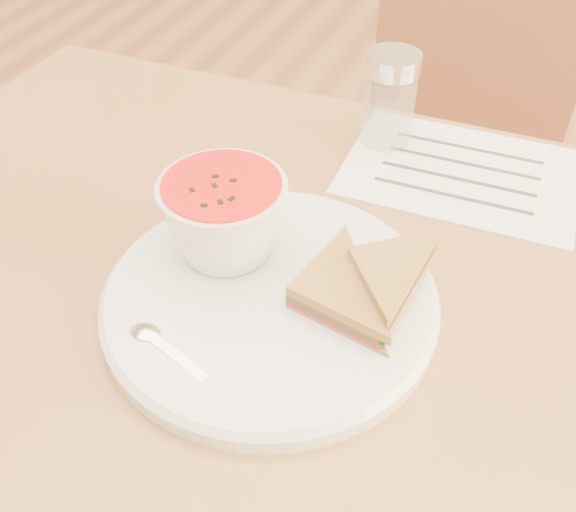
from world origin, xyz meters
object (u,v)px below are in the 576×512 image
at_px(chair_far, 427,199).
at_px(plate, 270,300).
at_px(condiment_shaker, 389,100).
at_px(dining_table, 272,460).
at_px(soup_bowl, 225,221).

relative_size(chair_far, plate, 2.81).
relative_size(chair_far, condiment_shaker, 7.49).
height_order(dining_table, plate, plate).
bearing_deg(chair_far, plate, 92.18).
height_order(soup_bowl, condiment_shaker, condiment_shaker).
bearing_deg(plate, chair_far, 85.78).
height_order(chair_far, condiment_shaker, chair_far).
distance_m(plate, condiment_shaker, 0.32).
xyz_separation_m(plate, condiment_shaker, (0.02, 0.32, 0.05)).
xyz_separation_m(soup_bowl, condiment_shaker, (0.08, 0.28, 0.00)).
distance_m(chair_far, soup_bowl, 0.71).
bearing_deg(soup_bowl, dining_table, 19.55).
height_order(chair_far, plate, chair_far).
height_order(dining_table, chair_far, chair_far).
bearing_deg(dining_table, plate, -61.61).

